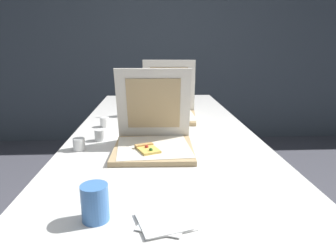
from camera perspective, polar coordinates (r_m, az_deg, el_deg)
wall_back at (r=3.88m, az=-2.22°, el=16.44°), size 10.00×0.10×2.60m
table at (r=1.73m, az=-0.97°, el=-1.80°), size 0.98×2.34×0.75m
pizza_box_front at (r=1.35m, az=-2.85°, el=-2.45°), size 0.36×0.36×0.36m
pizza_box_middle at (r=1.95m, az=0.06°, el=3.14°), size 0.38×0.39×0.37m
cup_white_near_center at (r=1.53m, az=-12.90°, el=-1.70°), size 0.05×0.05×0.06m
cup_white_mid at (r=1.78m, az=-12.03°, el=0.75°), size 0.05×0.05×0.06m
cup_white_near_left at (r=1.41m, az=-16.67°, el=-3.37°), size 0.05×0.05×0.06m
cup_printed_front at (r=0.85m, az=-13.80°, el=-14.07°), size 0.07×0.07×0.10m
napkin_pile at (r=0.84m, az=-0.75°, el=-17.67°), size 0.17×0.17×0.01m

